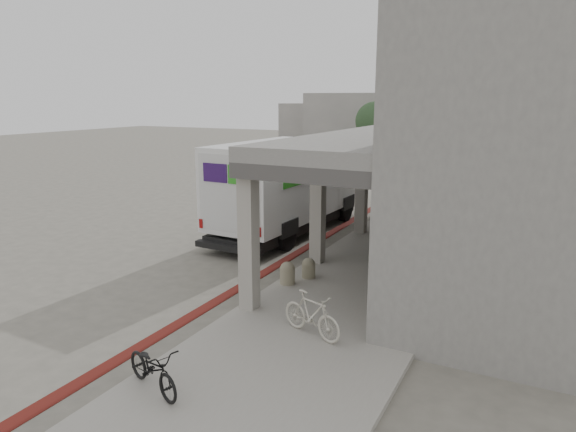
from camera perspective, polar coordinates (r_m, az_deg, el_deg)
The scene contains 14 objects.
ground at distance 16.51m, azimuth -4.16°, elevation -4.90°, with size 120.00×120.00×0.00m, color #686359.
bike_lane_stripe at distance 17.74m, azimuth 1.97°, elevation -3.58°, with size 0.35×40.00×0.01m, color #551611.
sidewalk at distance 14.90m, azimuth 9.20°, elevation -6.79°, with size 4.40×28.00×0.12m, color gray.
transit_building at distance 18.02m, azimuth 22.81°, elevation 6.70°, with size 7.60×17.00×7.00m.
distant_backdrop at distance 50.56m, azimuth 14.74°, elevation 9.91°, with size 28.00×10.00×6.50m.
tree_left at distance 43.49m, azimuth 9.62°, elevation 10.34°, with size 3.20×3.20×4.80m.
tree_mid at distance 43.87m, azimuth 19.30°, elevation 9.83°, with size 3.20×3.20×4.80m.
fedex_truck at distance 19.44m, azimuth 0.07°, elevation 3.54°, with size 2.92×8.34×3.51m.
bench at distance 15.92m, azimuth 11.74°, elevation -4.24°, with size 0.82×1.82×0.42m.
bollard_near at distance 14.49m, azimuth 2.30°, elevation -5.77°, with size 0.38×0.38×0.57m.
bollard_far at distance 14.01m, azimuth -0.06°, elevation -6.32°, with size 0.41×0.41×0.62m.
utility_cabinet at distance 15.07m, azimuth 13.69°, elevation -4.34°, with size 0.49×0.66×1.09m, color slate.
bicycle_black at distance 9.47m, azimuth -14.79°, elevation -16.05°, with size 0.55×1.57×0.82m, color black.
bicycle_cream at distance 11.04m, azimuth 2.64°, elevation -10.86°, with size 0.45×1.61×0.97m, color beige.
Camera 1 is at (8.22, -13.39, 5.06)m, focal length 32.00 mm.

